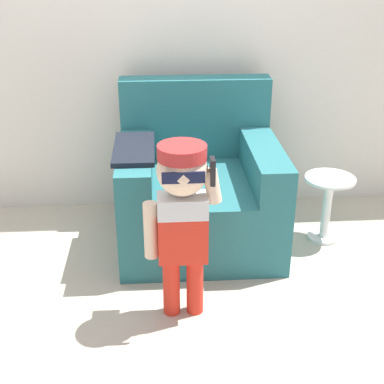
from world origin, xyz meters
name	(u,v)px	position (x,y,z in m)	size (l,w,h in m)	color
ground_plane	(170,243)	(0.00, 0.00, 0.00)	(10.00, 10.00, 0.00)	#BCB29E
wall_back	(164,25)	(0.00, 0.63, 1.30)	(10.00, 0.05, 2.60)	silver
armchair	(198,190)	(0.19, 0.08, 0.34)	(1.02, 0.96, 0.99)	#286B70
person_child	(182,206)	(0.05, -0.72, 0.63)	(0.39, 0.29, 0.95)	red
side_table	(327,202)	(1.03, -0.01, 0.27)	(0.32, 0.32, 0.44)	white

